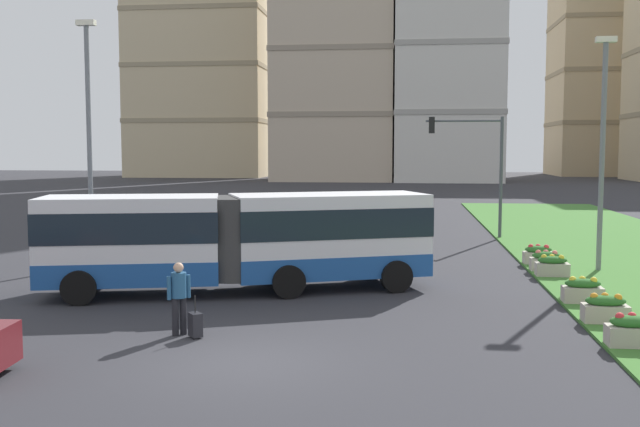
{
  "coord_description": "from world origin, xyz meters",
  "views": [
    {
      "loc": [
        3.32,
        -14.4,
        4.4
      ],
      "look_at": [
        0.35,
        10.29,
        2.2
      ],
      "focal_mm": 40.82,
      "sensor_mm": 36.0,
      "label": 1
    }
  ],
  "objects_px": {
    "flower_planter_4": "(546,261)",
    "traffic_light_far_right": "(476,155)",
    "car_white_van": "(231,218)",
    "apartment_tower_west": "(202,18)",
    "flower_planter_2": "(583,290)",
    "streetlight_left": "(89,133)",
    "flower_planter_5": "(538,254)",
    "apartment_tower_eastcentre": "(615,50)",
    "flower_planter_1": "(605,309)",
    "articulated_bus": "(239,239)",
    "flower_planter_0": "(633,330)",
    "pedestrian_crossing": "(179,293)",
    "rolling_suitcase": "(195,324)",
    "streetlight_median": "(603,143)",
    "flower_planter_3": "(552,266)"
  },
  "relations": [
    {
      "from": "flower_planter_4",
      "to": "traffic_light_far_right",
      "type": "xyz_separation_m",
      "value": [
        -1.62,
        9.91,
        3.69
      ]
    },
    {
      "from": "car_white_van",
      "to": "apartment_tower_west",
      "type": "bearing_deg",
      "value": 106.83
    },
    {
      "from": "flower_planter_2",
      "to": "streetlight_left",
      "type": "distance_m",
      "value": 18.11
    },
    {
      "from": "flower_planter_5",
      "to": "apartment_tower_eastcentre",
      "type": "relative_size",
      "value": 0.03
    },
    {
      "from": "flower_planter_1",
      "to": "flower_planter_5",
      "type": "height_order",
      "value": "same"
    },
    {
      "from": "articulated_bus",
      "to": "flower_planter_0",
      "type": "bearing_deg",
      "value": -28.1
    },
    {
      "from": "pedestrian_crossing",
      "to": "flower_planter_0",
      "type": "xyz_separation_m",
      "value": [
        10.3,
        -0.03,
        -0.58
      ]
    },
    {
      "from": "flower_planter_2",
      "to": "streetlight_left",
      "type": "xyz_separation_m",
      "value": [
        -16.78,
        5.02,
        4.59
      ]
    },
    {
      "from": "rolling_suitcase",
      "to": "streetlight_median",
      "type": "xyz_separation_m",
      "value": [
        11.75,
        10.63,
        4.29
      ]
    },
    {
      "from": "flower_planter_3",
      "to": "streetlight_median",
      "type": "bearing_deg",
      "value": 37.87
    },
    {
      "from": "traffic_light_far_right",
      "to": "pedestrian_crossing",
      "type": "bearing_deg",
      "value": -113.5
    },
    {
      "from": "car_white_van",
      "to": "pedestrian_crossing",
      "type": "distance_m",
      "value": 21.78
    },
    {
      "from": "streetlight_median",
      "to": "flower_planter_0",
      "type": "bearing_deg",
      "value": -100.3
    },
    {
      "from": "flower_planter_3",
      "to": "apartment_tower_west",
      "type": "xyz_separation_m",
      "value": [
        -38.28,
        91.64,
        25.15
      ]
    },
    {
      "from": "flower_planter_2",
      "to": "flower_planter_4",
      "type": "bearing_deg",
      "value": 90.0
    },
    {
      "from": "flower_planter_2",
      "to": "flower_planter_3",
      "type": "bearing_deg",
      "value": 90.0
    },
    {
      "from": "pedestrian_crossing",
      "to": "traffic_light_far_right",
      "type": "distance_m",
      "value": 22.0
    },
    {
      "from": "pedestrian_crossing",
      "to": "flower_planter_4",
      "type": "distance_m",
      "value": 14.41
    },
    {
      "from": "flower_planter_1",
      "to": "flower_planter_5",
      "type": "xyz_separation_m",
      "value": [
        0.0,
        9.45,
        0.0
      ]
    },
    {
      "from": "car_white_van",
      "to": "pedestrian_crossing",
      "type": "relative_size",
      "value": 2.53
    },
    {
      "from": "pedestrian_crossing",
      "to": "flower_planter_5",
      "type": "bearing_deg",
      "value": 48.5
    },
    {
      "from": "flower_planter_4",
      "to": "flower_planter_0",
      "type": "bearing_deg",
      "value": -90.0
    },
    {
      "from": "flower_planter_2",
      "to": "apartment_tower_west",
      "type": "height_order",
      "value": "apartment_tower_west"
    },
    {
      "from": "streetlight_left",
      "to": "apartment_tower_eastcentre",
      "type": "height_order",
      "value": "apartment_tower_eastcentre"
    },
    {
      "from": "car_white_van",
      "to": "flower_planter_0",
      "type": "bearing_deg",
      "value": -56.25
    },
    {
      "from": "car_white_van",
      "to": "streetlight_left",
      "type": "relative_size",
      "value": 0.48
    },
    {
      "from": "articulated_bus",
      "to": "streetlight_left",
      "type": "height_order",
      "value": "streetlight_left"
    },
    {
      "from": "flower_planter_1",
      "to": "streetlight_median",
      "type": "bearing_deg",
      "value": 77.0
    },
    {
      "from": "flower_planter_0",
      "to": "apartment_tower_west",
      "type": "distance_m",
      "value": 110.56
    },
    {
      "from": "articulated_bus",
      "to": "apartment_tower_west",
      "type": "bearing_deg",
      "value": 106.49
    },
    {
      "from": "apartment_tower_west",
      "to": "apartment_tower_eastcentre",
      "type": "distance_m",
      "value": 68.68
    },
    {
      "from": "pedestrian_crossing",
      "to": "flower_planter_3",
      "type": "xyz_separation_m",
      "value": [
        10.3,
        8.95,
        -0.58
      ]
    },
    {
      "from": "flower_planter_5",
      "to": "traffic_light_far_right",
      "type": "distance_m",
      "value": 9.25
    },
    {
      "from": "flower_planter_1",
      "to": "flower_planter_4",
      "type": "bearing_deg",
      "value": 90.0
    },
    {
      "from": "traffic_light_far_right",
      "to": "streetlight_median",
      "type": "height_order",
      "value": "streetlight_median"
    },
    {
      "from": "apartment_tower_west",
      "to": "car_white_van",
      "type": "bearing_deg",
      "value": -73.17
    },
    {
      "from": "flower_planter_3",
      "to": "flower_planter_5",
      "type": "height_order",
      "value": "same"
    },
    {
      "from": "articulated_bus",
      "to": "flower_planter_0",
      "type": "distance_m",
      "value": 11.5
    },
    {
      "from": "streetlight_median",
      "to": "articulated_bus",
      "type": "bearing_deg",
      "value": -157.08
    },
    {
      "from": "articulated_bus",
      "to": "pedestrian_crossing",
      "type": "relative_size",
      "value": 6.85
    },
    {
      "from": "articulated_bus",
      "to": "car_white_van",
      "type": "distance_m",
      "value": 16.62
    },
    {
      "from": "traffic_light_far_right",
      "to": "streetlight_left",
      "type": "bearing_deg",
      "value": -145.67
    },
    {
      "from": "rolling_suitcase",
      "to": "apartment_tower_west",
      "type": "relative_size",
      "value": 0.02
    },
    {
      "from": "flower_planter_4",
      "to": "traffic_light_far_right",
      "type": "distance_m",
      "value": 10.7
    },
    {
      "from": "apartment_tower_west",
      "to": "flower_planter_0",
      "type": "bearing_deg",
      "value": -69.17
    },
    {
      "from": "rolling_suitcase",
      "to": "streetlight_median",
      "type": "bearing_deg",
      "value": 42.13
    },
    {
      "from": "flower_planter_2",
      "to": "streetlight_median",
      "type": "bearing_deg",
      "value": 71.98
    },
    {
      "from": "streetlight_left",
      "to": "articulated_bus",
      "type": "bearing_deg",
      "value": -32.45
    },
    {
      "from": "flower_planter_1",
      "to": "articulated_bus",
      "type": "bearing_deg",
      "value": 162.6
    },
    {
      "from": "rolling_suitcase",
      "to": "flower_planter_5",
      "type": "height_order",
      "value": "rolling_suitcase"
    }
  ]
}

